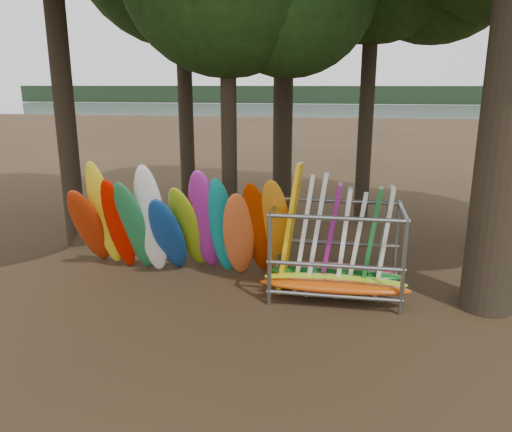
# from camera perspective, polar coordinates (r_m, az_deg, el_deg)

# --- Properties ---
(ground) EXTENTS (120.00, 120.00, 0.00)m
(ground) POSITION_cam_1_polar(r_m,az_deg,el_deg) (10.96, 0.56, -9.18)
(ground) COLOR #47331E
(ground) RESTS_ON ground
(lake) EXTENTS (160.00, 160.00, 0.00)m
(lake) POSITION_cam_1_polar(r_m,az_deg,el_deg) (70.03, 8.90, 11.05)
(lake) COLOR gray
(lake) RESTS_ON ground
(far_shore) EXTENTS (160.00, 4.00, 4.00)m
(far_shore) POSITION_cam_1_polar(r_m,az_deg,el_deg) (119.91, 9.59, 13.50)
(far_shore) COLOR black
(far_shore) RESTS_ON ground
(kayak_row) EXTENTS (5.40, 2.06, 2.92)m
(kayak_row) POSITION_cam_1_polar(r_m,az_deg,el_deg) (11.80, -8.69, -1.22)
(kayak_row) COLOR #B92C0A
(kayak_row) RESTS_ON ground
(storage_rack) EXTENTS (3.13, 1.57, 2.88)m
(storage_rack) POSITION_cam_1_polar(r_m,az_deg,el_deg) (10.84, 9.08, -4.33)
(storage_rack) COLOR gray
(storage_rack) RESTS_ON ground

